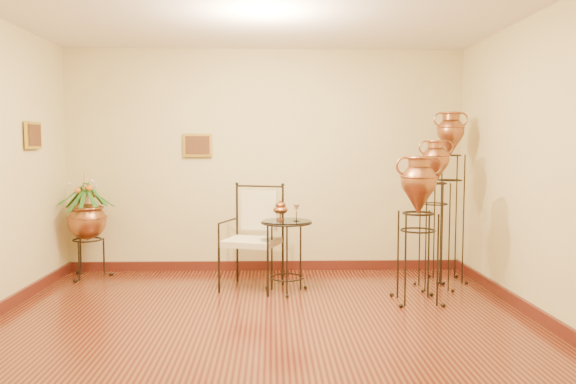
{
  "coord_description": "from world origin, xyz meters",
  "views": [
    {
      "loc": [
        0.07,
        -4.62,
        1.57
      ],
      "look_at": [
        0.25,
        1.3,
        1.1
      ],
      "focal_mm": 35.0,
      "sensor_mm": 36.0,
      "label": 1
    }
  ],
  "objects_px": {
    "amphora_tall": "(449,195)",
    "planter_urn": "(87,216)",
    "armchair": "(252,238)",
    "amphora_mid": "(435,213)",
    "side_table": "(286,255)"
  },
  "relations": [
    {
      "from": "amphora_tall",
      "to": "planter_urn",
      "type": "height_order",
      "value": "amphora_tall"
    },
    {
      "from": "armchair",
      "to": "amphora_mid",
      "type": "bearing_deg",
      "value": 17.95
    },
    {
      "from": "amphora_mid",
      "to": "armchair",
      "type": "xyz_separation_m",
      "value": [
        -2.03,
        0.04,
        -0.27
      ]
    },
    {
      "from": "planter_urn",
      "to": "amphora_tall",
      "type": "bearing_deg",
      "value": -4.12
    },
    {
      "from": "side_table",
      "to": "planter_urn",
      "type": "bearing_deg",
      "value": 162.34
    },
    {
      "from": "planter_urn",
      "to": "side_table",
      "type": "bearing_deg",
      "value": -17.66
    },
    {
      "from": "armchair",
      "to": "side_table",
      "type": "xyz_separation_m",
      "value": [
        0.38,
        -0.14,
        -0.17
      ]
    },
    {
      "from": "amphora_mid",
      "to": "planter_urn",
      "type": "distance_m",
      "value": 4.08
    },
    {
      "from": "amphora_tall",
      "to": "amphora_mid",
      "type": "height_order",
      "value": "amphora_tall"
    },
    {
      "from": "amphora_mid",
      "to": "planter_urn",
      "type": "height_order",
      "value": "amphora_mid"
    },
    {
      "from": "armchair",
      "to": "side_table",
      "type": "height_order",
      "value": "armchair"
    },
    {
      "from": "amphora_mid",
      "to": "side_table",
      "type": "height_order",
      "value": "amphora_mid"
    },
    {
      "from": "amphora_tall",
      "to": "amphora_mid",
      "type": "bearing_deg",
      "value": -127.79
    },
    {
      "from": "armchair",
      "to": "amphora_tall",
      "type": "bearing_deg",
      "value": 26.72
    },
    {
      "from": "armchair",
      "to": "side_table",
      "type": "bearing_deg",
      "value": -1.14
    }
  ]
}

